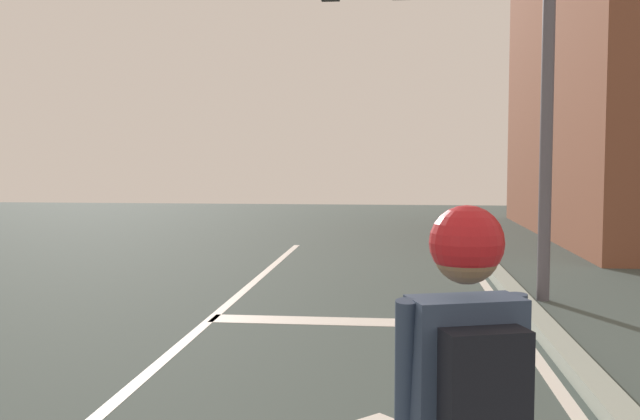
# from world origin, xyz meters

# --- Properties ---
(lane_line_center) EXTENTS (0.12, 20.00, 0.01)m
(lane_line_center) POSITION_xyz_m (0.02, 6.00, 0.00)
(lane_line_center) COLOR silver
(lane_line_center) RESTS_ON ground
(lane_line_curbside) EXTENTS (0.12, 20.00, 0.01)m
(lane_line_curbside) POSITION_xyz_m (3.43, 6.00, 0.00)
(lane_line_curbside) COLOR silver
(lane_line_curbside) RESTS_ON ground
(stop_bar) EXTENTS (3.56, 0.40, 0.01)m
(stop_bar) POSITION_xyz_m (1.80, 8.89, 0.00)
(stop_bar) COLOR silver
(stop_bar) RESTS_ON ground
(curb_strip) EXTENTS (0.24, 24.00, 0.14)m
(curb_strip) POSITION_xyz_m (3.68, 6.00, 0.07)
(curb_strip) COLOR #97A398
(curb_strip) RESTS_ON ground
(skater) EXTENTS (0.43, 0.60, 1.60)m
(skater) POSITION_xyz_m (2.36, 3.16, 1.09)
(skater) COLOR #3F3B68
(skater) RESTS_ON skateboard
(traffic_signal_mast) EXTENTS (3.80, 0.34, 4.96)m
(traffic_signal_mast) POSITION_xyz_m (2.94, 10.38, 3.58)
(traffic_signal_mast) COLOR #595560
(traffic_signal_mast) RESTS_ON ground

